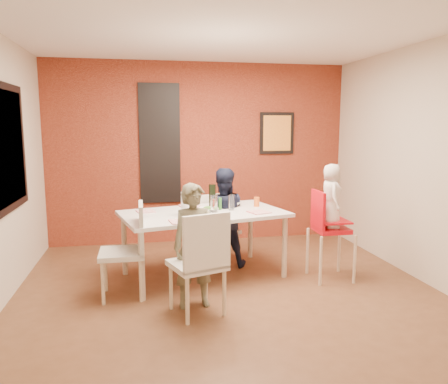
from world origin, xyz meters
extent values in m
plane|color=brown|center=(0.00, 0.00, 0.00)|extent=(4.50, 4.50, 0.00)
cube|color=white|center=(0.00, 0.00, 2.70)|extent=(4.50, 4.50, 0.02)
cube|color=beige|center=(0.00, 2.25, 1.35)|extent=(4.50, 0.02, 2.70)
cube|color=beige|center=(0.00, -2.25, 1.35)|extent=(4.50, 0.02, 2.70)
cube|color=beige|center=(2.25, 0.00, 1.35)|extent=(0.02, 4.50, 2.70)
cube|color=maroon|center=(0.00, 2.23, 1.35)|extent=(4.50, 0.02, 2.70)
cube|color=black|center=(-2.21, 0.20, 1.55)|extent=(0.02, 1.55, 1.15)
cube|color=silver|center=(-0.60, 2.21, 1.50)|extent=(0.55, 0.03, 1.70)
cube|color=black|center=(-0.60, 2.21, 1.50)|extent=(0.60, 0.03, 1.76)
cube|color=black|center=(1.20, 2.21, 1.65)|extent=(0.54, 0.03, 0.64)
cube|color=#F6A736|center=(1.20, 2.19, 1.65)|extent=(0.44, 0.01, 0.54)
cube|color=white|center=(-0.18, 0.61, 0.75)|extent=(2.04, 1.43, 0.04)
cylinder|color=#BFA88E|center=(-0.91, -0.01, 0.37)|extent=(0.06, 0.06, 0.73)
cylinder|color=#BFA88E|center=(-1.11, 0.84, 0.37)|extent=(0.06, 0.06, 0.73)
cylinder|color=#BFA88E|center=(0.74, 0.38, 0.37)|extent=(0.06, 0.06, 0.73)
cylinder|color=#BFA88E|center=(0.54, 1.22, 0.37)|extent=(0.06, 0.06, 0.73)
cube|color=silver|center=(-0.39, -0.40, 0.47)|extent=(0.58, 0.58, 0.05)
cube|color=silver|center=(-0.33, -0.60, 0.73)|extent=(0.45, 0.19, 0.52)
cylinder|color=beige|center=(-0.27, -0.16, 0.23)|extent=(0.04, 0.04, 0.45)
cylinder|color=beige|center=(-0.15, -0.52, 0.23)|extent=(0.04, 0.04, 0.45)
cylinder|color=beige|center=(-0.63, -0.28, 0.23)|extent=(0.04, 0.04, 0.45)
cylinder|color=beige|center=(-0.51, -0.64, 0.23)|extent=(0.04, 0.04, 0.45)
cube|color=white|center=(0.10, 1.09, 0.41)|extent=(0.53, 0.53, 0.05)
cube|color=white|center=(0.03, 1.27, 0.64)|extent=(0.39, 0.18, 0.46)
cylinder|color=#BEA78D|center=(0.01, 0.88, 0.20)|extent=(0.03, 0.03, 0.40)
cylinder|color=#BEA78D|center=(-0.11, 1.19, 0.20)|extent=(0.03, 0.03, 0.40)
cylinder|color=#BEA78D|center=(0.32, 1.00, 0.20)|extent=(0.03, 0.03, 0.40)
cylinder|color=#BEA78D|center=(0.19, 1.31, 0.20)|extent=(0.03, 0.03, 0.40)
cube|color=beige|center=(-1.11, 0.15, 0.46)|extent=(0.46, 0.46, 0.05)
cube|color=beige|center=(-0.90, 0.15, 0.72)|extent=(0.04, 0.45, 0.52)
cylinder|color=beige|center=(-1.29, 0.33, 0.22)|extent=(0.04, 0.04, 0.45)
cylinder|color=beige|center=(-0.92, 0.33, 0.22)|extent=(0.04, 0.04, 0.45)
cylinder|color=beige|center=(-1.29, -0.04, 0.22)|extent=(0.04, 0.04, 0.45)
cylinder|color=beige|center=(-0.92, -0.04, 0.22)|extent=(0.04, 0.04, 0.45)
cube|color=red|center=(1.25, 0.25, 0.59)|extent=(0.37, 0.37, 0.05)
cube|color=red|center=(1.08, 0.25, 0.83)|extent=(0.04, 0.36, 0.43)
cube|color=red|center=(1.25, 0.25, 0.69)|extent=(0.37, 0.37, 0.02)
cylinder|color=beige|center=(1.45, 0.04, 0.28)|extent=(0.03, 0.03, 0.56)
cylinder|color=beige|center=(1.05, 0.05, 0.28)|extent=(0.03, 0.03, 0.56)
cylinder|color=beige|center=(1.46, 0.45, 0.28)|extent=(0.03, 0.03, 0.56)
cylinder|color=beige|center=(1.05, 0.45, 0.28)|extent=(0.03, 0.03, 0.56)
imported|color=brown|center=(-0.39, -0.24, 0.61)|extent=(0.49, 0.36, 1.23)
imported|color=black|center=(0.10, 0.93, 0.62)|extent=(0.64, 0.52, 1.25)
imported|color=silver|center=(1.23, 0.25, 0.98)|extent=(0.29, 0.39, 0.73)
cube|color=white|center=(-0.49, 0.13, 0.78)|extent=(0.26, 0.26, 0.01)
cube|color=white|center=(-0.30, 0.97, 0.78)|extent=(0.29, 0.29, 0.01)
cube|color=white|center=(0.44, 0.45, 0.78)|extent=(0.28, 0.28, 0.01)
cube|color=white|center=(-0.84, 0.75, 0.78)|extent=(0.24, 0.24, 0.01)
imported|color=white|center=(-0.13, 0.56, 0.80)|extent=(0.25, 0.25, 0.06)
imported|color=white|center=(0.22, 0.93, 0.80)|extent=(0.29, 0.29, 0.06)
cylinder|color=black|center=(-0.06, 0.74, 0.93)|extent=(0.08, 0.08, 0.31)
cylinder|color=white|center=(-0.09, 0.44, 0.88)|extent=(0.08, 0.08, 0.22)
cylinder|color=white|center=(0.16, 0.67, 0.86)|extent=(0.06, 0.06, 0.18)
cylinder|color=silver|center=(-0.40, 0.45, 0.91)|extent=(0.12, 0.12, 0.27)
cylinder|color=red|center=(-0.04, 0.62, 0.85)|extent=(0.04, 0.04, 0.15)
cylinder|color=#2A7125|center=(0.03, 0.70, 0.85)|extent=(0.04, 0.04, 0.15)
cylinder|color=brown|center=(-0.07, 0.71, 0.84)|extent=(0.04, 0.04, 0.14)
cylinder|color=#DD5C18|center=(0.51, 0.83, 0.83)|extent=(0.07, 0.07, 0.12)
camera|label=1|loc=(-0.89, -4.33, 1.78)|focal=35.00mm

